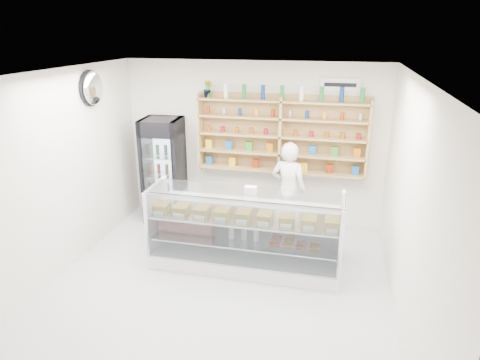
# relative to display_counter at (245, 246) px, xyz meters

# --- Properties ---
(room) EXTENTS (5.00, 5.00, 5.00)m
(room) POSITION_rel_display_counter_xyz_m (-0.24, -0.78, 1.07)
(room) COLOR silver
(room) RESTS_ON ground
(display_counter) EXTENTS (2.71, 0.81, 1.18)m
(display_counter) POSITION_rel_display_counter_xyz_m (0.00, 0.00, 0.00)
(display_counter) COLOR white
(display_counter) RESTS_ON floor
(shop_worker) EXTENTS (0.66, 0.52, 1.61)m
(shop_worker) POSITION_rel_display_counter_xyz_m (0.47, 1.14, 0.47)
(shop_worker) COLOR white
(shop_worker) RESTS_ON floor
(drinks_cooler) EXTENTS (0.71, 0.69, 1.84)m
(drinks_cooler) POSITION_rel_display_counter_xyz_m (-1.78, 1.35, 0.59)
(drinks_cooler) COLOR black
(drinks_cooler) RESTS_ON floor
(wall_shelving) EXTENTS (2.84, 0.28, 1.33)m
(wall_shelving) POSITION_rel_display_counter_xyz_m (0.26, 1.56, 1.26)
(wall_shelving) COLOR tan
(wall_shelving) RESTS_ON back_wall
(potted_plant) EXTENTS (0.19, 0.17, 0.29)m
(potted_plant) POSITION_rel_display_counter_xyz_m (-0.99, 1.56, 2.01)
(potted_plant) COLOR #1E6626
(potted_plant) RESTS_ON wall_shelving
(security_mirror) EXTENTS (0.15, 0.50, 0.50)m
(security_mirror) POSITION_rel_display_counter_xyz_m (-2.41, 0.42, 2.12)
(security_mirror) COLOR silver
(security_mirror) RESTS_ON left_wall
(wall_sign) EXTENTS (0.62, 0.03, 0.20)m
(wall_sign) POSITION_rel_display_counter_xyz_m (1.16, 1.69, 2.12)
(wall_sign) COLOR white
(wall_sign) RESTS_ON back_wall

